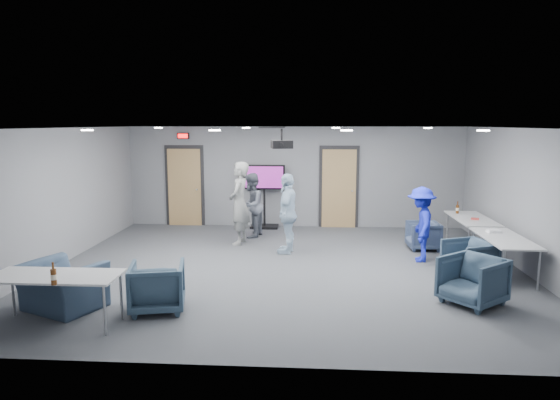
# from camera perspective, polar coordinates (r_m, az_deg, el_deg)

# --- Properties ---
(floor) EXTENTS (9.00, 9.00, 0.00)m
(floor) POSITION_cam_1_polar(r_m,az_deg,el_deg) (9.81, 0.71, -7.76)
(floor) COLOR #36393D
(floor) RESTS_ON ground
(ceiling) EXTENTS (9.00, 9.00, 0.00)m
(ceiling) POSITION_cam_1_polar(r_m,az_deg,el_deg) (9.40, 0.74, 8.22)
(ceiling) COLOR white
(ceiling) RESTS_ON wall_back
(wall_back) EXTENTS (9.00, 0.02, 2.70)m
(wall_back) POSITION_cam_1_polar(r_m,az_deg,el_deg) (13.47, 1.64, 2.64)
(wall_back) COLOR slate
(wall_back) RESTS_ON floor
(wall_front) EXTENTS (9.00, 0.02, 2.70)m
(wall_front) POSITION_cam_1_polar(r_m,az_deg,el_deg) (5.60, -1.50, -6.16)
(wall_front) COLOR slate
(wall_front) RESTS_ON floor
(wall_left) EXTENTS (0.02, 8.00, 2.70)m
(wall_left) POSITION_cam_1_polar(r_m,az_deg,el_deg) (10.73, -24.02, 0.30)
(wall_left) COLOR slate
(wall_left) RESTS_ON floor
(wall_right) EXTENTS (0.02, 8.00, 2.70)m
(wall_right) POSITION_cam_1_polar(r_m,az_deg,el_deg) (10.30, 26.59, -0.20)
(wall_right) COLOR slate
(wall_right) RESTS_ON floor
(door_left) EXTENTS (1.06, 0.17, 2.24)m
(door_left) POSITION_cam_1_polar(r_m,az_deg,el_deg) (13.90, -10.83, 1.51)
(door_left) COLOR black
(door_left) RESTS_ON wall_back
(door_right) EXTENTS (1.06, 0.17, 2.24)m
(door_right) POSITION_cam_1_polar(r_m,az_deg,el_deg) (13.47, 6.74, 1.38)
(door_right) COLOR black
(door_right) RESTS_ON wall_back
(exit_sign) EXTENTS (0.32, 0.08, 0.16)m
(exit_sign) POSITION_cam_1_polar(r_m,az_deg,el_deg) (13.78, -11.02, 7.21)
(exit_sign) COLOR black
(exit_sign) RESTS_ON wall_back
(hvac_diffuser) EXTENTS (0.60, 0.60, 0.03)m
(hvac_diffuser) POSITION_cam_1_polar(r_m,az_deg,el_deg) (12.23, -0.91, 8.29)
(hvac_diffuser) COLOR black
(hvac_diffuser) RESTS_ON ceiling
(downlights) EXTENTS (6.18, 3.78, 0.02)m
(downlights) POSITION_cam_1_polar(r_m,az_deg,el_deg) (9.40, 0.74, 8.13)
(downlights) COLOR white
(downlights) RESTS_ON ceiling
(person_a) EXTENTS (0.54, 0.75, 1.92)m
(person_a) POSITION_cam_1_polar(r_m,az_deg,el_deg) (11.55, -4.67, -0.37)
(person_a) COLOR gray
(person_a) RESTS_ON floor
(person_b) EXTENTS (0.73, 0.86, 1.59)m
(person_b) POSITION_cam_1_polar(r_m,az_deg,el_deg) (12.26, -3.31, -0.61)
(person_b) COLOR slate
(person_b) RESTS_ON floor
(person_c) EXTENTS (0.57, 1.07, 1.73)m
(person_c) POSITION_cam_1_polar(r_m,az_deg,el_deg) (10.75, 0.89, -1.53)
(person_c) COLOR silver
(person_c) RESTS_ON floor
(person_d) EXTENTS (0.69, 1.05, 1.52)m
(person_d) POSITION_cam_1_polar(r_m,az_deg,el_deg) (10.51, 15.81, -2.69)
(person_d) COLOR #1B26B4
(person_d) RESTS_ON floor
(chair_right_a) EXTENTS (0.71, 0.69, 0.63)m
(chair_right_a) POSITION_cam_1_polar(r_m,az_deg,el_deg) (11.57, 16.03, -3.93)
(chair_right_a) COLOR #394662
(chair_right_a) RESTS_ON floor
(chair_right_b) EXTENTS (0.99, 0.98, 0.70)m
(chair_right_b) POSITION_cam_1_polar(r_m,az_deg,el_deg) (9.73, 20.81, -6.35)
(chair_right_b) COLOR #334559
(chair_right_b) RESTS_ON floor
(chair_right_c) EXTENTS (1.16, 1.15, 0.76)m
(chair_right_c) POSITION_cam_1_polar(r_m,az_deg,el_deg) (8.37, 21.12, -8.60)
(chair_right_c) COLOR #334659
(chair_right_c) RESTS_ON floor
(chair_front_a) EXTENTS (0.94, 0.96, 0.73)m
(chair_front_a) POSITION_cam_1_polar(r_m,az_deg,el_deg) (7.80, -13.85, -9.59)
(chair_front_a) COLOR #34475A
(chair_front_a) RESTS_ON floor
(chair_front_b) EXTENTS (1.40, 1.33, 0.72)m
(chair_front_b) POSITION_cam_1_polar(r_m,az_deg,el_deg) (8.31, -23.74, -9.03)
(chair_front_b) COLOR #37495F
(chair_front_b) RESTS_ON floor
(table_right_a) EXTENTS (0.75, 1.81, 0.73)m
(table_right_a) POSITION_cam_1_polar(r_m,az_deg,el_deg) (11.75, 21.07, -2.14)
(table_right_a) COLOR #B6B9BB
(table_right_a) RESTS_ON floor
(table_right_b) EXTENTS (0.74, 1.76, 0.73)m
(table_right_b) POSITION_cam_1_polar(r_m,az_deg,el_deg) (9.99, 24.26, -4.19)
(table_right_b) COLOR #B6B9BB
(table_right_b) RESTS_ON floor
(table_front_left) EXTENTS (1.77, 0.74, 0.73)m
(table_front_left) POSITION_cam_1_polar(r_m,az_deg,el_deg) (7.59, -24.32, -8.14)
(table_front_left) COLOR #B6B9BB
(table_front_left) RESTS_ON floor
(bottle_front) EXTENTS (0.08, 0.08, 0.30)m
(bottle_front) POSITION_cam_1_polar(r_m,az_deg,el_deg) (7.11, -24.45, -7.97)
(bottle_front) COLOR #522A0E
(bottle_front) RESTS_ON table_front_left
(bottle_right) EXTENTS (0.07, 0.07, 0.28)m
(bottle_right) POSITION_cam_1_polar(r_m,az_deg,el_deg) (12.18, 19.62, -0.97)
(bottle_right) COLOR #522A0E
(bottle_right) RESTS_ON table_right_a
(snack_box) EXTENTS (0.19, 0.16, 0.04)m
(snack_box) POSITION_cam_1_polar(r_m,az_deg,el_deg) (11.56, 21.39, -2.02)
(snack_box) COLOR #BE362F
(snack_box) RESTS_ON table_right_a
(wrapper) EXTENTS (0.25, 0.19, 0.05)m
(wrapper) POSITION_cam_1_polar(r_m,az_deg,el_deg) (10.34, 23.23, -3.29)
(wrapper) COLOR white
(wrapper) RESTS_ON table_right_b
(tv_stand) EXTENTS (1.11, 0.53, 1.70)m
(tv_stand) POSITION_cam_1_polar(r_m,az_deg,el_deg) (13.32, -1.80, 0.89)
(tv_stand) COLOR black
(tv_stand) RESTS_ON floor
(projector) EXTENTS (0.44, 0.40, 0.37)m
(projector) POSITION_cam_1_polar(r_m,az_deg,el_deg) (9.34, 0.20, 6.40)
(projector) COLOR black
(projector) RESTS_ON ceiling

